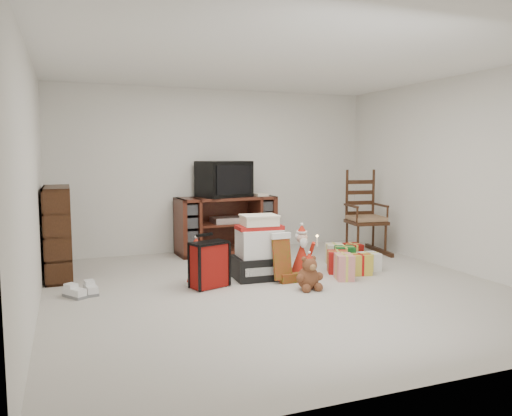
{
  "coord_description": "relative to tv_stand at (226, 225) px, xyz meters",
  "views": [
    {
      "loc": [
        -2.2,
        -5.01,
        1.51
      ],
      "look_at": [
        -0.06,
        0.6,
        0.86
      ],
      "focal_mm": 35.0,
      "sensor_mm": 36.0,
      "label": 1
    }
  ],
  "objects": [
    {
      "name": "red_suitcase",
      "position": [
        -0.78,
        -1.86,
        -0.16
      ],
      "size": [
        0.45,
        0.33,
        0.61
      ],
      "rotation": [
        0.0,
        0.0,
        0.33
      ],
      "color": "maroon",
      "rests_on": "floor"
    },
    {
      "name": "tv_stand",
      "position": [
        0.0,
        0.0,
        0.0
      ],
      "size": [
        1.53,
        0.62,
        0.86
      ],
      "rotation": [
        0.0,
        0.0,
        0.06
      ],
      "color": "#4C2415",
      "rests_on": "floor"
    },
    {
      "name": "gift_pile",
      "position": [
        -0.11,
        -1.67,
        -0.1
      ],
      "size": [
        0.62,
        0.47,
        0.76
      ],
      "rotation": [
        0.0,
        0.0,
        -0.05
      ],
      "color": "black",
      "rests_on": "floor"
    },
    {
      "name": "crt_television",
      "position": [
        -0.02,
        0.03,
        0.7
      ],
      "size": [
        0.86,
        0.73,
        0.54
      ],
      "rotation": [
        0.0,
        0.0,
        0.31
      ],
      "color": "black",
      "rests_on": "tv_stand"
    },
    {
      "name": "gift_cluster",
      "position": [
        1.13,
        -1.68,
        -0.3
      ],
      "size": [
        0.75,
        1.09,
        0.25
      ],
      "color": "#A31512",
      "rests_on": "floor"
    },
    {
      "name": "rocking_chair",
      "position": [
        1.99,
        -0.72,
        0.02
      ],
      "size": [
        0.64,
        0.93,
        1.32
      ],
      "rotation": [
        0.0,
        0.0,
        -0.13
      ],
      "color": "#3C1F10",
      "rests_on": "floor"
    },
    {
      "name": "stocking",
      "position": [
        0.07,
        -1.96,
        -0.13
      ],
      "size": [
        0.29,
        0.13,
        0.6
      ],
      "primitive_type": null,
      "rotation": [
        0.0,
        0.0,
        0.05
      ],
      "color": "#0F6D0C",
      "rests_on": "floor"
    },
    {
      "name": "room",
      "position": [
        -0.06,
        -2.2,
        0.82
      ],
      "size": [
        5.01,
        5.01,
        2.51
      ],
      "color": "beige",
      "rests_on": "ground"
    },
    {
      "name": "sneaker_pair",
      "position": [
        -2.14,
        -1.69,
        -0.38
      ],
      "size": [
        0.39,
        0.3,
        0.1
      ],
      "rotation": [
        0.0,
        0.0,
        0.42
      ],
      "color": "white",
      "rests_on": "floor"
    },
    {
      "name": "bookshelf",
      "position": [
        -2.38,
        -0.75,
        0.11
      ],
      "size": [
        0.3,
        0.91,
        1.12
      ],
      "color": "#3C1F10",
      "rests_on": "floor"
    },
    {
      "name": "mrs_claus_figurine",
      "position": [
        -0.88,
        -1.66,
        -0.22
      ],
      "size": [
        0.27,
        0.26,
        0.56
      ],
      "color": "#B12213",
      "rests_on": "floor"
    },
    {
      "name": "santa_figurine",
      "position": [
        0.45,
        -1.7,
        -0.18
      ],
      "size": [
        0.31,
        0.3,
        0.64
      ],
      "color": "#B12213",
      "rests_on": "floor"
    },
    {
      "name": "teddy_bear",
      "position": [
        0.23,
        -2.33,
        -0.27
      ],
      "size": [
        0.25,
        0.22,
        0.37
      ],
      "color": "brown",
      "rests_on": "floor"
    }
  ]
}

